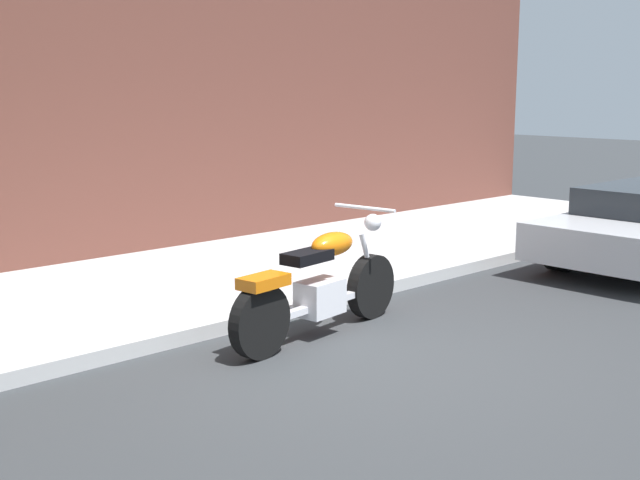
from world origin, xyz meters
The scene contains 3 objects.
ground_plane centered at (0.00, 0.00, 0.00)m, with size 60.00×60.00×0.00m, color #303335.
sidewalk centered at (0.00, 2.96, 0.07)m, with size 18.39×3.38×0.14m, color #B2B2B2.
motorcycle centered at (0.17, 0.66, 0.46)m, with size 2.24×0.70×1.13m.
Camera 1 is at (-4.77, -4.63, 2.25)m, focal length 45.92 mm.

